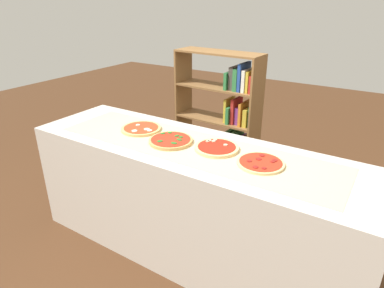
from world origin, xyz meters
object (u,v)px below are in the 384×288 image
at_px(pizza_pepperoni_3, 261,163).
at_px(bookshelf, 228,122).
at_px(pizza_mozzarella_0, 141,129).
at_px(pizza_mushroom_2, 217,148).
at_px(pizza_spinach_1, 171,141).

bearing_deg(pizza_pepperoni_3, bookshelf, 124.81).
height_order(pizza_mozzarella_0, bookshelf, bookshelf).
xyz_separation_m(pizza_mozzarella_0, pizza_mushroom_2, (0.67, -0.00, 0.00)).
bearing_deg(pizza_mozzarella_0, pizza_mushroom_2, -0.33).
bearing_deg(pizza_mushroom_2, pizza_spinach_1, -168.51).
bearing_deg(pizza_spinach_1, pizza_mushroom_2, 11.49).
bearing_deg(pizza_pepperoni_3, pizza_mushroom_2, 172.47).
relative_size(pizza_spinach_1, bookshelf, 0.23).
bearing_deg(bookshelf, pizza_spinach_1, -84.89).
xyz_separation_m(pizza_mozzarella_0, bookshelf, (0.23, 1.06, -0.23)).
height_order(pizza_mushroom_2, bookshelf, bookshelf).
distance_m(pizza_mozzarella_0, pizza_mushroom_2, 0.67).
bearing_deg(pizza_pepperoni_3, pizza_spinach_1, -177.98).
bearing_deg(pizza_mozzarella_0, pizza_spinach_1, -12.13).
relative_size(pizza_mozzarella_0, pizza_pepperoni_3, 1.05).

